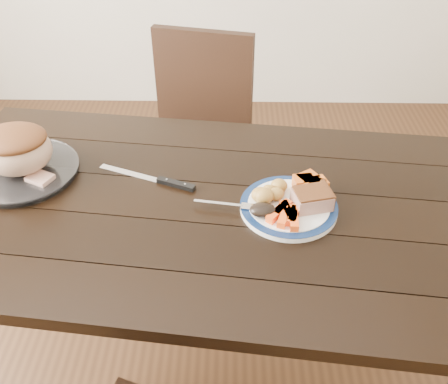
{
  "coord_description": "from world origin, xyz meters",
  "views": [
    {
      "loc": [
        0.1,
        -1.09,
        1.65
      ],
      "look_at": [
        0.08,
        -0.02,
        0.8
      ],
      "focal_mm": 40.0,
      "sensor_mm": 36.0,
      "label": 1
    }
  ],
  "objects_px": {
    "serving_platter": "(23,172)",
    "pork_slice": "(312,199)",
    "fork": "(230,205)",
    "dinner_plate": "(289,207)",
    "carving_knife": "(164,181)",
    "chair_far": "(198,133)",
    "roast_joint": "(16,151)",
    "dining_table": "(197,225)"
  },
  "relations": [
    {
      "from": "pork_slice",
      "to": "fork",
      "type": "xyz_separation_m",
      "value": [
        -0.22,
        -0.0,
        -0.02
      ]
    },
    {
      "from": "serving_platter",
      "to": "pork_slice",
      "type": "distance_m",
      "value": 0.87
    },
    {
      "from": "fork",
      "to": "roast_joint",
      "type": "relative_size",
      "value": 0.85
    },
    {
      "from": "fork",
      "to": "carving_knife",
      "type": "bearing_deg",
      "value": 156.75
    },
    {
      "from": "dinner_plate",
      "to": "chair_far",
      "type": "bearing_deg",
      "value": 111.72
    },
    {
      "from": "carving_knife",
      "to": "roast_joint",
      "type": "bearing_deg",
      "value": -163.17
    },
    {
      "from": "dining_table",
      "to": "carving_knife",
      "type": "relative_size",
      "value": 5.54
    },
    {
      "from": "pork_slice",
      "to": "roast_joint",
      "type": "distance_m",
      "value": 0.87
    },
    {
      "from": "chair_far",
      "to": "dinner_plate",
      "type": "xyz_separation_m",
      "value": [
        0.31,
        -0.77,
        0.23
      ]
    },
    {
      "from": "roast_joint",
      "to": "carving_knife",
      "type": "bearing_deg",
      "value": -4.63
    },
    {
      "from": "pork_slice",
      "to": "carving_knife",
      "type": "xyz_separation_m",
      "value": [
        -0.42,
        0.12,
        -0.04
      ]
    },
    {
      "from": "fork",
      "to": "serving_platter",
      "type": "bearing_deg",
      "value": 174.58
    },
    {
      "from": "serving_platter",
      "to": "dining_table",
      "type": "bearing_deg",
      "value": -12.62
    },
    {
      "from": "chair_far",
      "to": "pork_slice",
      "type": "height_order",
      "value": "chair_far"
    },
    {
      "from": "chair_far",
      "to": "fork",
      "type": "xyz_separation_m",
      "value": [
        0.14,
        -0.78,
        0.25
      ]
    },
    {
      "from": "pork_slice",
      "to": "dining_table",
      "type": "bearing_deg",
      "value": 173.4
    },
    {
      "from": "fork",
      "to": "roast_joint",
      "type": "bearing_deg",
      "value": 174.58
    },
    {
      "from": "roast_joint",
      "to": "dinner_plate",
      "type": "bearing_deg",
      "value": -10.81
    },
    {
      "from": "fork",
      "to": "dinner_plate",
      "type": "bearing_deg",
      "value": 11.12
    },
    {
      "from": "serving_platter",
      "to": "roast_joint",
      "type": "distance_m",
      "value": 0.08
    },
    {
      "from": "dining_table",
      "to": "carving_knife",
      "type": "bearing_deg",
      "value": 139.88
    },
    {
      "from": "fork",
      "to": "carving_knife",
      "type": "distance_m",
      "value": 0.23
    },
    {
      "from": "serving_platter",
      "to": "pork_slice",
      "type": "height_order",
      "value": "pork_slice"
    },
    {
      "from": "dining_table",
      "to": "chair_far",
      "type": "relative_size",
      "value": 1.82
    },
    {
      "from": "dining_table",
      "to": "pork_slice",
      "type": "distance_m",
      "value": 0.35
    },
    {
      "from": "serving_platter",
      "to": "carving_knife",
      "type": "distance_m",
      "value": 0.44
    },
    {
      "from": "roast_joint",
      "to": "pork_slice",
      "type": "bearing_deg",
      "value": -10.39
    },
    {
      "from": "fork",
      "to": "chair_far",
      "type": "bearing_deg",
      "value": 109.2
    },
    {
      "from": "dinner_plate",
      "to": "carving_knife",
      "type": "height_order",
      "value": "dinner_plate"
    },
    {
      "from": "serving_platter",
      "to": "dinner_plate",
      "type": "bearing_deg",
      "value": -10.81
    },
    {
      "from": "serving_platter",
      "to": "roast_joint",
      "type": "height_order",
      "value": "roast_joint"
    },
    {
      "from": "dinner_plate",
      "to": "roast_joint",
      "type": "xyz_separation_m",
      "value": [
        -0.8,
        0.15,
        0.08
      ]
    },
    {
      "from": "chair_far",
      "to": "roast_joint",
      "type": "xyz_separation_m",
      "value": [
        -0.49,
        -0.62,
        0.31
      ]
    },
    {
      "from": "roast_joint",
      "to": "carving_knife",
      "type": "height_order",
      "value": "roast_joint"
    },
    {
      "from": "chair_far",
      "to": "serving_platter",
      "type": "distance_m",
      "value": 0.82
    },
    {
      "from": "carving_knife",
      "to": "serving_platter",
      "type": "bearing_deg",
      "value": -163.17
    },
    {
      "from": "chair_far",
      "to": "carving_knife",
      "type": "relative_size",
      "value": 3.04
    },
    {
      "from": "dinner_plate",
      "to": "fork",
      "type": "bearing_deg",
      "value": -177.53
    },
    {
      "from": "dinner_plate",
      "to": "pork_slice",
      "type": "relative_size",
      "value": 2.74
    },
    {
      "from": "fork",
      "to": "carving_knife",
      "type": "xyz_separation_m",
      "value": [
        -0.2,
        0.12,
        -0.01
      ]
    },
    {
      "from": "dinner_plate",
      "to": "serving_platter",
      "type": "distance_m",
      "value": 0.81
    },
    {
      "from": "chair_far",
      "to": "pork_slice",
      "type": "xyz_separation_m",
      "value": [
        0.37,
        -0.77,
        0.27
      ]
    }
  ]
}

